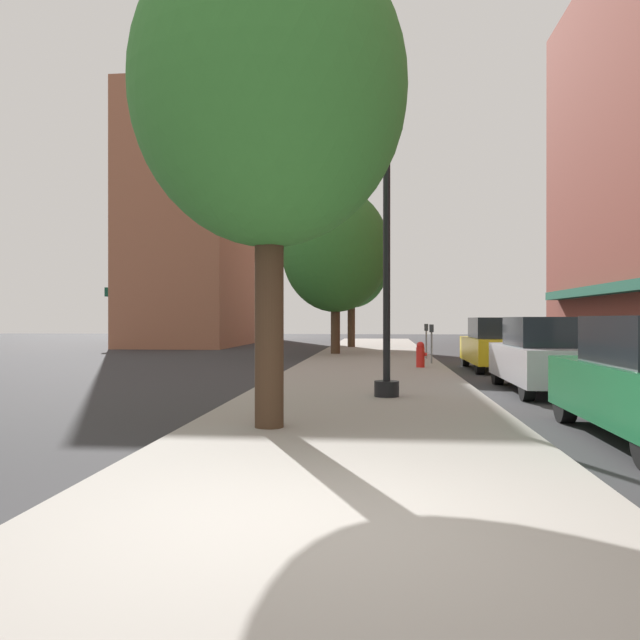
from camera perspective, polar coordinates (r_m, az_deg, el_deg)
ground_plane at (r=23.08m, az=14.52°, el=-3.92°), size 90.00×90.00×0.00m
sidewalk_slab at (r=23.78m, az=4.56°, el=-3.65°), size 4.80×50.00×0.12m
building_far_background at (r=43.62m, az=-9.82°, el=7.54°), size 6.80×18.00×14.56m
lamppost at (r=12.56m, az=5.93°, el=7.34°), size 0.48×0.48×5.90m
fire_hydrant at (r=20.14m, az=8.90°, el=-3.03°), size 0.33×0.26×0.79m
parking_meter_near at (r=24.42m, az=9.40°, el=-1.47°), size 0.14×0.09×1.31m
parking_meter_far at (r=21.91m, az=9.85°, el=-1.65°), size 0.14×0.09×1.31m
tree_near at (r=27.80m, az=1.38°, el=6.18°), size 4.63×4.63×7.11m
tree_mid at (r=34.47m, az=2.79°, el=4.83°), size 3.96×3.96×6.63m
tree_far at (r=9.46m, az=-4.53°, el=19.63°), size 3.82×3.82×6.88m
car_silver at (r=14.99m, az=19.50°, el=-3.00°), size 1.80×4.30×1.66m
car_yellow at (r=20.95m, az=15.44°, el=-2.12°), size 1.80×4.30×1.66m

